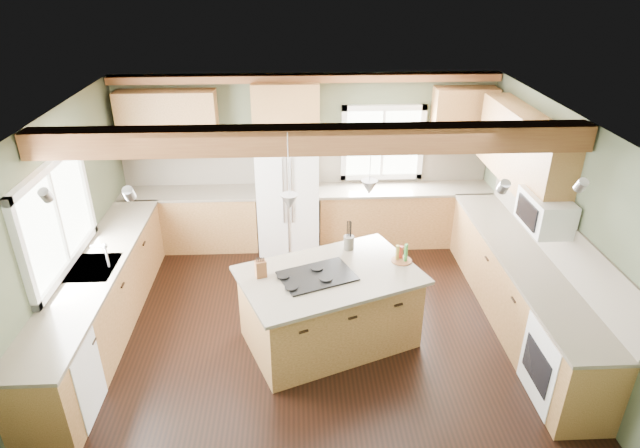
{
  "coord_description": "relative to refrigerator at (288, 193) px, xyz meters",
  "views": [
    {
      "loc": [
        -0.17,
        -5.27,
        4.08
      ],
      "look_at": [
        0.1,
        0.3,
        1.28
      ],
      "focal_mm": 30.0,
      "sensor_mm": 36.0,
      "label": 1
    }
  ],
  "objects": [
    {
      "name": "floor",
      "position": [
        0.3,
        -2.12,
        -0.9
      ],
      "size": [
        5.6,
        5.6,
        0.0
      ],
      "primitive_type": "plane",
      "color": "black",
      "rests_on": "ground"
    },
    {
      "name": "ceiling",
      "position": [
        0.3,
        -2.12,
        1.7
      ],
      "size": [
        5.6,
        5.6,
        0.0
      ],
      "primitive_type": "plane",
      "rotation": [
        3.14,
        0.0,
        0.0
      ],
      "color": "silver",
      "rests_on": "wall_back"
    },
    {
      "name": "wall_back",
      "position": [
        0.3,
        0.38,
        0.4
      ],
      "size": [
        5.6,
        0.0,
        5.6
      ],
      "primitive_type": "plane",
      "rotation": [
        1.57,
        0.0,
        0.0
      ],
      "color": "#404934",
      "rests_on": "ground"
    },
    {
      "name": "wall_left",
      "position": [
        -2.5,
        -2.12,
        0.4
      ],
      "size": [
        0.0,
        5.0,
        5.0
      ],
      "primitive_type": "plane",
      "rotation": [
        1.57,
        0.0,
        1.57
      ],
      "color": "#404934",
      "rests_on": "ground"
    },
    {
      "name": "wall_right",
      "position": [
        3.1,
        -2.12,
        0.4
      ],
      "size": [
        0.0,
        5.0,
        5.0
      ],
      "primitive_type": "plane",
      "rotation": [
        1.57,
        0.0,
        -1.57
      ],
      "color": "#404934",
      "rests_on": "ground"
    },
    {
      "name": "ceiling_beam",
      "position": [
        0.3,
        -2.33,
        1.57
      ],
      "size": [
        5.55,
        0.26,
        0.26
      ],
      "primitive_type": "cube",
      "color": "brown",
      "rests_on": "ceiling"
    },
    {
      "name": "soffit_trim",
      "position": [
        0.3,
        0.28,
        1.64
      ],
      "size": [
        5.55,
        0.2,
        0.1
      ],
      "primitive_type": "cube",
      "color": "brown",
      "rests_on": "ceiling"
    },
    {
      "name": "backsplash_back",
      "position": [
        0.3,
        0.36,
        0.31
      ],
      "size": [
        5.58,
        0.03,
        0.58
      ],
      "primitive_type": "cube",
      "color": "brown",
      "rests_on": "wall_back"
    },
    {
      "name": "backsplash_right",
      "position": [
        3.08,
        -2.07,
        0.31
      ],
      "size": [
        0.03,
        3.7,
        0.58
      ],
      "primitive_type": "cube",
      "color": "brown",
      "rests_on": "wall_right"
    },
    {
      "name": "base_cab_back_left",
      "position": [
        -1.49,
        0.08,
        -0.46
      ],
      "size": [
        2.02,
        0.6,
        0.88
      ],
      "primitive_type": "cube",
      "color": "brown",
      "rests_on": "floor"
    },
    {
      "name": "counter_back_left",
      "position": [
        -1.49,
        0.08,
        0.0
      ],
      "size": [
        2.06,
        0.64,
        0.04
      ],
      "primitive_type": "cube",
      "color": "#4F473A",
      "rests_on": "base_cab_back_left"
    },
    {
      "name": "base_cab_back_right",
      "position": [
        1.79,
        0.08,
        -0.46
      ],
      "size": [
        2.62,
        0.6,
        0.88
      ],
      "primitive_type": "cube",
      "color": "brown",
      "rests_on": "floor"
    },
    {
      "name": "counter_back_right",
      "position": [
        1.79,
        0.08,
        0.0
      ],
      "size": [
        2.66,
        0.64,
        0.04
      ],
      "primitive_type": "cube",
      "color": "#4F473A",
      "rests_on": "base_cab_back_right"
    },
    {
      "name": "base_cab_left",
      "position": [
        -2.2,
        -2.07,
        -0.46
      ],
      "size": [
        0.6,
        3.7,
        0.88
      ],
      "primitive_type": "cube",
      "color": "brown",
      "rests_on": "floor"
    },
    {
      "name": "counter_left",
      "position": [
        -2.2,
        -2.07,
        0.0
      ],
      "size": [
        0.64,
        3.74,
        0.04
      ],
      "primitive_type": "cube",
      "color": "#4F473A",
      "rests_on": "base_cab_left"
    },
    {
      "name": "base_cab_right",
      "position": [
        2.8,
        -2.07,
        -0.46
      ],
      "size": [
        0.6,
        3.7,
        0.88
      ],
      "primitive_type": "cube",
      "color": "brown",
      "rests_on": "floor"
    },
    {
      "name": "counter_right",
      "position": [
        2.8,
        -2.07,
        0.0
      ],
      "size": [
        0.64,
        3.74,
        0.04
      ],
      "primitive_type": "cube",
      "color": "#4F473A",
      "rests_on": "base_cab_right"
    },
    {
      "name": "upper_cab_back_left",
      "position": [
        -1.69,
        0.21,
        1.05
      ],
      "size": [
        1.4,
        0.35,
        0.9
      ],
      "primitive_type": "cube",
      "color": "brown",
      "rests_on": "wall_back"
    },
    {
      "name": "upper_cab_over_fridge",
      "position": [
        -0.0,
        0.21,
        1.25
      ],
      "size": [
        0.96,
        0.35,
        0.7
      ],
      "primitive_type": "cube",
      "color": "brown",
      "rests_on": "wall_back"
    },
    {
      "name": "upper_cab_right",
      "position": [
        2.92,
        -1.22,
        1.05
      ],
      "size": [
        0.35,
        2.2,
        0.9
      ],
      "primitive_type": "cube",
      "color": "brown",
      "rests_on": "wall_right"
    },
    {
      "name": "upper_cab_back_corner",
      "position": [
        2.6,
        0.21,
        1.05
      ],
      "size": [
        0.9,
        0.35,
        0.9
      ],
      "primitive_type": "cube",
      "color": "brown",
      "rests_on": "wall_back"
    },
    {
      "name": "window_left",
      "position": [
        -2.48,
        -2.07,
        0.65
      ],
      "size": [
        0.04,
        1.6,
        1.05
      ],
      "primitive_type": "cube",
      "color": "white",
      "rests_on": "wall_left"
    },
    {
      "name": "window_back",
      "position": [
        1.45,
        0.36,
        0.65
      ],
      "size": [
        1.1,
        0.04,
        1.0
      ],
      "primitive_type": "cube",
      "color": "white",
      "rests_on": "wall_back"
    },
    {
      "name": "sink",
      "position": [
        -2.2,
        -2.07,
        0.01
      ],
      "size": [
        0.5,
        0.65,
        0.03
      ],
      "primitive_type": "cube",
      "color": "#262628",
      "rests_on": "counter_left"
    },
    {
      "name": "faucet",
      "position": [
        -2.02,
        -2.07,
        0.15
      ],
      "size": [
        0.02,
        0.02,
        0.28
      ],
      "primitive_type": "cylinder",
      "color": "#B2B2B7",
      "rests_on": "sink"
    },
    {
      "name": "dishwasher",
      "position": [
        -2.19,
        -3.37,
        -0.47
      ],
      "size": [
        0.6,
        0.6,
        0.84
      ],
      "primitive_type": "cube",
      "color": "white",
      "rests_on": "floor"
    },
    {
      "name": "oven",
      "position": [
        2.79,
        -3.37,
        -0.47
      ],
      "size": [
        0.6,
        0.72,
        0.84
      ],
      "primitive_type": "cube",
      "color": "white",
      "rests_on": "floor"
    },
    {
      "name": "microwave",
      "position": [
        2.88,
        -2.17,
        0.65
      ],
      "size": [
        0.4,
        0.7,
        0.38
      ],
      "primitive_type": "cube",
      "color": "white",
      "rests_on": "wall_right"
    },
    {
      "name": "pendant_left",
      "position": [
        0.06,
        -2.5,
        0.98
      ],
      "size": [
        0.18,
        0.18,
        0.16
      ],
      "primitive_type": "cone",
      "rotation": [
        3.14,
        0.0,
        0.0
      ],
      "color": "#B2B2B7",
      "rests_on": "ceiling"
    },
    {
      "name": "pendant_right",
      "position": [
        0.91,
        -2.16,
        0.98
      ],
      "size": [
        0.18,
        0.18,
        0.16
      ],
      "primitive_type": "cone",
      "rotation": [
        3.14,
        0.0,
        0.0
      ],
      "color": "#B2B2B7",
      "rests_on": "ceiling"
    },
    {
      "name": "refrigerator",
      "position": [
        0.0,
        0.0,
        0.0
      ],
      "size": [
        0.9,
        0.74,
        1.8
      ],
      "primitive_type": "cube",
      "color": "white",
      "rests_on": "floor"
    },
    {
      "name": "island",
      "position": [
        0.48,
        -2.33,
        -0.46
      ],
      "size": [
        2.11,
        1.71,
        0.88
      ],
      "primitive_type": "cube",
      "rotation": [
        0.0,
        0.0,
        0.38
      ],
      "color": "brown",
      "rests_on": "floor"
    },
    {
      "name": "island_top",
      "position": [
        0.48,
        -2.33,
        0.0
      ],
      "size": [
        2.27,
        1.87,
        0.04
      ],
      "primitive_type": "cube",
      "rotation": [
        0.0,
        0.0,
        0.38
      ],
      "color": "#4F473A",
      "rests_on": "island"
    },
    {
      "name": "cooktop",
      "position": [
        0.34,
        -2.39,
        0.03
      ],
      "size": [
        0.93,
        0.78,
        0.02
      ],
      "primitive_type": "cube",
      "rotation": [
        0.0,
        0.0,
        0.38
      ],
      "color": "black",
      "rests_on": "island_top"
    },
    {
      "name": "knife_block",
      "position": [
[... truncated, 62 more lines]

